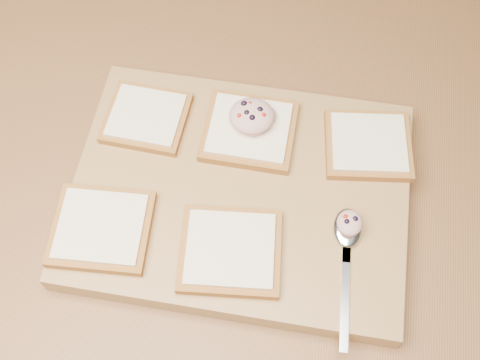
# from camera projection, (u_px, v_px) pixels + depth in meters

# --- Properties ---
(ground) EXTENTS (4.00, 4.00, 0.00)m
(ground) POSITION_uv_depth(u_px,v_px,m) (262.00, 329.00, 1.64)
(ground) COLOR #515459
(ground) RESTS_ON ground
(island_counter) EXTENTS (2.00, 0.80, 0.90)m
(island_counter) POSITION_uv_depth(u_px,v_px,m) (269.00, 275.00, 1.24)
(island_counter) COLOR slate
(island_counter) RESTS_ON ground
(cutting_board) EXTENTS (0.44, 0.33, 0.04)m
(cutting_board) POSITION_uv_depth(u_px,v_px,m) (240.00, 194.00, 0.81)
(cutting_board) COLOR #9D7943
(cutting_board) RESTS_ON island_counter
(bread_far_left) EXTENTS (0.11, 0.10, 0.02)m
(bread_far_left) POSITION_uv_depth(u_px,v_px,m) (146.00, 117.00, 0.83)
(bread_far_left) COLOR #955B26
(bread_far_left) RESTS_ON cutting_board
(bread_far_center) EXTENTS (0.12, 0.11, 0.02)m
(bread_far_center) POSITION_uv_depth(u_px,v_px,m) (249.00, 131.00, 0.82)
(bread_far_center) COLOR #955B26
(bread_far_center) RESTS_ON cutting_board
(bread_far_right) EXTENTS (0.13, 0.12, 0.02)m
(bread_far_right) POSITION_uv_depth(u_px,v_px,m) (368.00, 145.00, 0.81)
(bread_far_right) COLOR #955B26
(bread_far_right) RESTS_ON cutting_board
(bread_near_left) EXTENTS (0.13, 0.12, 0.02)m
(bread_near_left) POSITION_uv_depth(u_px,v_px,m) (102.00, 228.00, 0.75)
(bread_near_left) COLOR #955B26
(bread_near_left) RESTS_ON cutting_board
(bread_near_center) EXTENTS (0.14, 0.13, 0.02)m
(bread_near_center) POSITION_uv_depth(u_px,v_px,m) (230.00, 251.00, 0.74)
(bread_near_center) COLOR #955B26
(bread_near_center) RESTS_ON cutting_board
(tuna_salad_dollop) EXTENTS (0.06, 0.06, 0.03)m
(tuna_salad_dollop) POSITION_uv_depth(u_px,v_px,m) (252.00, 116.00, 0.81)
(tuna_salad_dollop) COLOR tan
(tuna_salad_dollop) RESTS_ON bread_far_center
(spoon) EXTENTS (0.04, 0.18, 0.01)m
(spoon) POSITION_uv_depth(u_px,v_px,m) (347.00, 238.00, 0.75)
(spoon) COLOR silver
(spoon) RESTS_ON cutting_board
(spoon_salad) EXTENTS (0.03, 0.04, 0.02)m
(spoon_salad) POSITION_uv_depth(u_px,v_px,m) (350.00, 223.00, 0.74)
(spoon_salad) COLOR tan
(spoon_salad) RESTS_ON spoon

